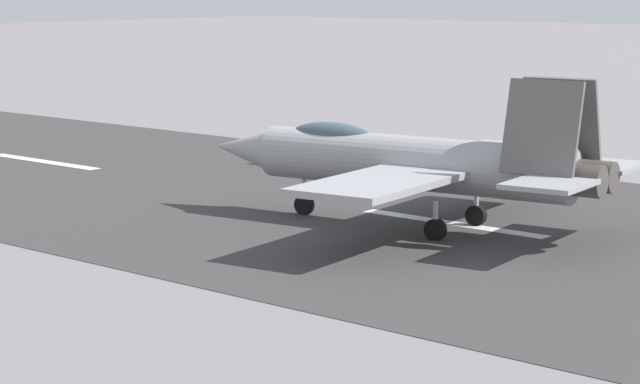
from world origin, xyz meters
The scene contains 5 objects.
ground_plane centered at (0.00, 0.00, 0.00)m, with size 400.00×400.00×0.00m, color slate.
runway_strip centered at (-0.02, 0.00, 0.01)m, with size 240.00×26.00×0.02m.
fighter_jet centered at (1.18, 1.55, 2.45)m, with size 16.89×15.21×5.64m.
crew_person centered at (15.59, -6.93, 0.81)m, with size 0.49×0.58×1.63m.
marker_cone_mid centered at (5.20, -12.49, 0.28)m, with size 0.44×0.44×0.55m, color orange.
Camera 1 is at (-25.91, 37.77, 8.87)m, focal length 70.90 mm.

